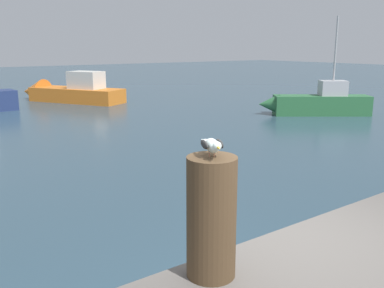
% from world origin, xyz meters
% --- Properties ---
extents(mooring_post, '(0.38, 0.38, 0.95)m').
position_xyz_m(mooring_post, '(-0.94, -0.26, 1.63)').
color(mooring_post, '#4C3823').
rests_on(mooring_post, harbor_quay).
extents(seagull, '(0.21, 0.38, 0.14)m').
position_xyz_m(seagull, '(-0.95, -0.27, 2.19)').
color(seagull, tan).
rests_on(seagull, mooring_post).
extents(boat_orange, '(4.38, 6.12, 1.92)m').
position_xyz_m(boat_orange, '(5.00, 19.57, 0.49)').
color(boat_orange, orange).
rests_on(boat_orange, ground_plane).
extents(boat_green, '(4.32, 3.48, 4.06)m').
position_xyz_m(boat_green, '(11.97, 8.92, 0.51)').
color(boat_green, '#2D6B3D').
rests_on(boat_green, ground_plane).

